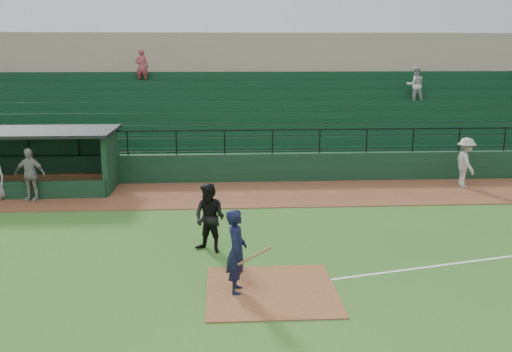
{
  "coord_description": "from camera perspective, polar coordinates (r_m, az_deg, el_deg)",
  "views": [
    {
      "loc": [
        -1.09,
        -13.22,
        5.49
      ],
      "look_at": [
        0.0,
        5.0,
        1.4
      ],
      "focal_mm": 39.89,
      "sensor_mm": 36.0,
      "label": 1
    }
  ],
  "objects": [
    {
      "name": "ground",
      "position": [
        14.36,
        1.21,
        -9.86
      ],
      "size": [
        90.0,
        90.0,
        0.0
      ],
      "primitive_type": "plane",
      "color": "#2F5F1E",
      "rests_on": "ground"
    },
    {
      "name": "warning_track",
      "position": [
        21.95,
        -0.47,
        -1.82
      ],
      "size": [
        40.0,
        4.0,
        0.03
      ],
      "primitive_type": "cube",
      "color": "brown",
      "rests_on": "ground"
    },
    {
      "name": "home_plate_dirt",
      "position": [
        13.44,
        1.56,
        -11.42
      ],
      "size": [
        3.0,
        3.0,
        0.03
      ],
      "primitive_type": "cube",
      "color": "brown",
      "rests_on": "ground"
    },
    {
      "name": "stadium_structure",
      "position": [
        29.87,
        -1.32,
        6.5
      ],
      "size": [
        38.0,
        13.08,
        6.4
      ],
      "color": "#10311C",
      "rests_on": "ground"
    },
    {
      "name": "dugout",
      "position": [
        24.72,
        -23.88,
        1.86
      ],
      "size": [
        8.9,
        3.2,
        2.42
      ],
      "color": "#10311C",
      "rests_on": "ground"
    },
    {
      "name": "batter_at_plate",
      "position": [
        13.04,
        -1.96,
        -7.57
      ],
      "size": [
        1.05,
        0.75,
        1.99
      ],
      "color": "black",
      "rests_on": "ground"
    },
    {
      "name": "umpire",
      "position": [
        15.66,
        -4.66,
        -4.22
      ],
      "size": [
        1.18,
        1.11,
        1.93
      ],
      "primitive_type": "imported",
      "rotation": [
        0.0,
        0.0,
        -0.54
      ],
      "color": "black",
      "rests_on": "ground"
    },
    {
      "name": "runner",
      "position": [
        24.3,
        20.27,
        1.27
      ],
      "size": [
        0.75,
        1.3,
        2.01
      ],
      "primitive_type": "imported",
      "rotation": [
        0.0,
        0.0,
        1.56
      ],
      "color": "#AAA59F",
      "rests_on": "warning_track"
    },
    {
      "name": "dugout_player_a",
      "position": [
        22.34,
        -21.74,
        0.14
      ],
      "size": [
        1.2,
        0.62,
        1.95
      ],
      "primitive_type": "imported",
      "rotation": [
        0.0,
        0.0,
        -0.13
      ],
      "color": "gray",
      "rests_on": "warning_track"
    }
  ]
}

